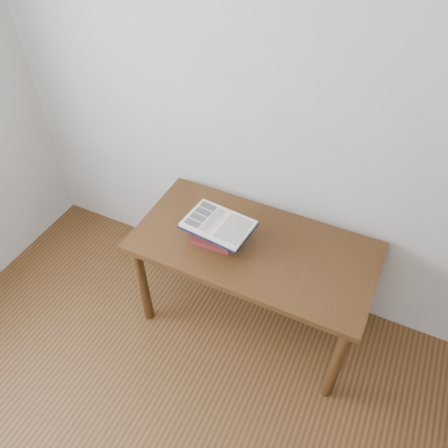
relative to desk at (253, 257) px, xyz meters
The scene contains 3 objects.
desk is the anchor object (origin of this frame).
book_stack 0.27m from the desk, 166.00° to the right, with size 0.24×0.18×0.12m.
open_book 0.30m from the desk, 160.50° to the right, with size 0.37×0.27×0.03m.
Camera 1 is at (0.50, -0.10, 2.40)m, focal length 35.00 mm.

